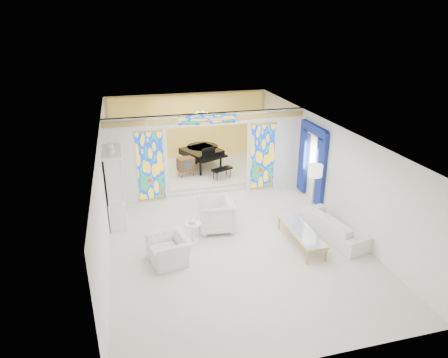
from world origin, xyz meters
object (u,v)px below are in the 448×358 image
object	(u,v)px
grand_piano	(203,151)
coffee_table	(301,231)
china_cabinet	(115,188)
armchair_right	(216,215)
sofa	(335,226)
tv_console	(186,164)
armchair_left	(169,250)

from	to	relation	value
grand_piano	coffee_table	bearing A→B (deg)	-100.29
china_cabinet	armchair_right	size ratio (longest dim) A/B	2.54
sofa	coffee_table	xyz separation A→B (m)	(-1.15, -0.15, 0.08)
armchair_right	coffee_table	distance (m)	2.59
coffee_table	tv_console	size ratio (longest dim) A/B	2.82
tv_console	china_cabinet	bearing A→B (deg)	-146.35
armchair_left	sofa	size ratio (longest dim) A/B	0.46
coffee_table	grand_piano	distance (m)	6.62
china_cabinet	grand_piano	bearing A→B (deg)	46.75
grand_piano	tv_console	distance (m)	1.18
armchair_right	coffee_table	bearing A→B (deg)	62.09
china_cabinet	coffee_table	world-z (taller)	china_cabinet
armchair_right	armchair_left	bearing A→B (deg)	-43.02
sofa	tv_console	size ratio (longest dim) A/B	3.22
armchair_right	grand_piano	xyz separation A→B (m)	(0.64, 4.98, 0.38)
grand_piano	tv_console	world-z (taller)	grand_piano
sofa	grand_piano	bearing A→B (deg)	11.13
china_cabinet	grand_piano	world-z (taller)	china_cabinet
armchair_left	sofa	world-z (taller)	armchair_left
armchair_right	tv_console	world-z (taller)	armchair_right
china_cabinet	armchair_left	xyz separation A→B (m)	(1.27, -2.63, -0.81)
china_cabinet	coffee_table	bearing A→B (deg)	-28.35
armchair_left	tv_console	distance (m)	5.74
tv_console	coffee_table	bearing A→B (deg)	-81.46
china_cabinet	armchair_left	distance (m)	3.03
grand_piano	armchair_left	bearing A→B (deg)	-132.83
tv_console	armchair_right	bearing A→B (deg)	-101.26
grand_piano	tv_console	size ratio (longest dim) A/B	3.85
sofa	tv_console	bearing A→B (deg)	20.78
armchair_left	armchair_right	world-z (taller)	armchair_right
china_cabinet	coffee_table	distance (m)	5.74
armchair_right	grand_piano	bearing A→B (deg)	178.90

